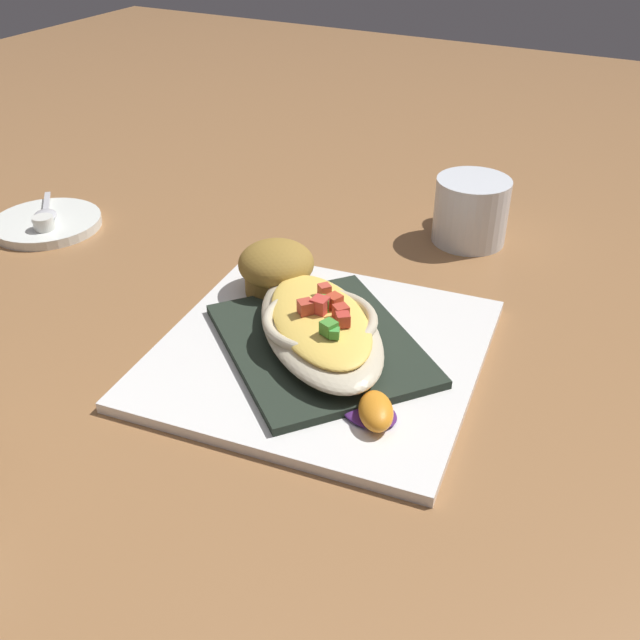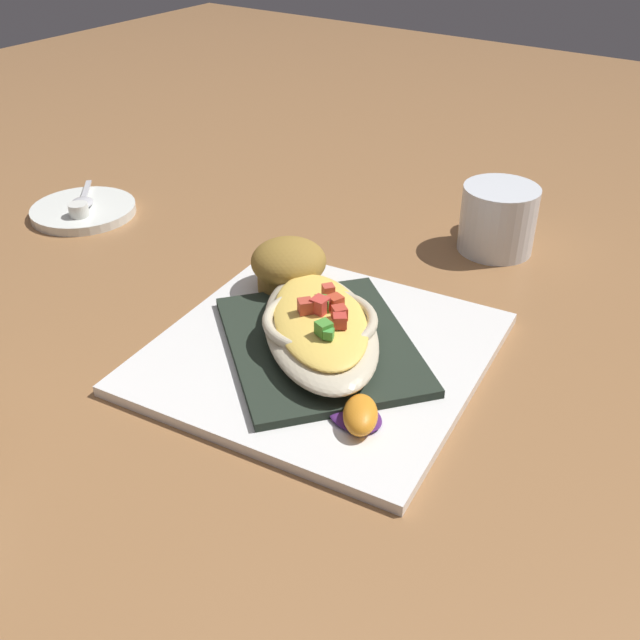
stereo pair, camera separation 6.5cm
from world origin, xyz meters
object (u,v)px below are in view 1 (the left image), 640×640
at_px(coffee_mug, 470,214).
at_px(creamer_cup_0, 44,223).
at_px(square_plate, 320,352).
at_px(gratin_dish, 320,325).
at_px(creamer_saucer, 47,223).
at_px(muffin, 276,268).
at_px(orange_garnish, 374,411).
at_px(spoon, 45,214).

distance_m(coffee_mug, creamer_cup_0, 0.50).
distance_m(square_plate, gratin_dish, 0.03).
relative_size(coffee_mug, creamer_saucer, 0.80).
relative_size(muffin, coffee_mug, 0.73).
xyz_separation_m(orange_garnish, spoon, (-0.16, -0.51, -0.00)).
distance_m(gratin_dish, spoon, 0.44).
bearing_deg(creamer_cup_0, coffee_mug, 117.22).
bearing_deg(creamer_saucer, coffee_mug, 114.06).
bearing_deg(muffin, orange_garnish, 51.14).
relative_size(square_plate, creamer_saucer, 2.18).
bearing_deg(gratin_dish, creamer_cup_0, -98.89).
relative_size(muffin, spoon, 0.99).
bearing_deg(orange_garnish, muffin, -128.86).
xyz_separation_m(square_plate, spoon, (-0.09, -0.43, 0.01)).
bearing_deg(creamer_cup_0, square_plate, 81.11).
bearing_deg(muffin, square_plate, 51.27).
bearing_deg(muffin, gratin_dish, 51.30).
bearing_deg(gratin_dish, square_plate, -106.95).
relative_size(muffin, creamer_cup_0, 3.18).
height_order(square_plate, creamer_cup_0, creamer_cup_0).
bearing_deg(gratin_dish, creamer_saucer, -101.31).
bearing_deg(square_plate, coffee_mug, 171.60).
bearing_deg(coffee_mug, orange_garnish, 6.48).
distance_m(muffin, creamer_saucer, 0.34).
xyz_separation_m(muffin, spoon, (-0.02, -0.34, -0.02)).
relative_size(coffee_mug, creamer_cup_0, 4.34).
xyz_separation_m(creamer_saucer, creamer_cup_0, (0.02, 0.02, 0.01)).
xyz_separation_m(coffee_mug, spoon, (0.21, -0.47, -0.02)).
relative_size(square_plate, coffee_mug, 2.73).
bearing_deg(creamer_cup_0, creamer_saucer, -137.24).
height_order(muffin, creamer_cup_0, muffin).
relative_size(orange_garnish, spoon, 0.74).
bearing_deg(square_plate, spoon, -101.63).
bearing_deg(coffee_mug, spoon, -66.39).
height_order(orange_garnish, coffee_mug, coffee_mug).
bearing_deg(coffee_mug, square_plate, -8.40).
relative_size(coffee_mug, spoon, 1.34).
distance_m(muffin, spoon, 0.34).
height_order(spoon, creamer_cup_0, creamer_cup_0).
xyz_separation_m(coffee_mug, creamer_cup_0, (0.23, -0.45, -0.01)).
height_order(square_plate, orange_garnish, orange_garnish).
bearing_deg(square_plate, creamer_saucer, -101.30).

